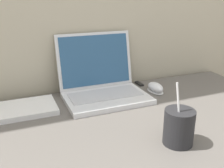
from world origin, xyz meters
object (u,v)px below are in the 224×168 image
object	(u,v)px
usb_stick	(139,84)
computer_mouse	(155,88)
laptop	(102,83)
drink_cup	(179,126)

from	to	relation	value
usb_stick	computer_mouse	bearing A→B (deg)	-78.98
laptop	computer_mouse	bearing A→B (deg)	-10.02
laptop	usb_stick	xyz separation A→B (m)	(0.22, 0.07, -0.06)
laptop	drink_cup	xyz separation A→B (m)	(0.08, -0.43, -0.00)
computer_mouse	usb_stick	xyz separation A→B (m)	(-0.02, 0.11, -0.01)
usb_stick	laptop	bearing A→B (deg)	-162.22
drink_cup	computer_mouse	xyz separation A→B (m)	(0.16, 0.39, -0.04)
drink_cup	usb_stick	world-z (taller)	drink_cup
drink_cup	usb_stick	distance (m)	0.52
drink_cup	laptop	bearing A→B (deg)	100.23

